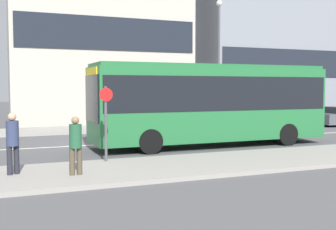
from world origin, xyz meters
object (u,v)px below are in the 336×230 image
object	(u,v)px
street_lamp	(219,51)
pedestrian_down_pavement	(76,142)
bus_stop_sign	(106,117)
city_bus	(210,100)
pedestrian_near_stop	(13,139)
parked_car_0	(277,118)

from	to	relation	value
street_lamp	pedestrian_down_pavement	bearing A→B (deg)	-132.50
bus_stop_sign	pedestrian_down_pavement	bearing A→B (deg)	-125.55
city_bus	pedestrian_down_pavement	world-z (taller)	city_bus
pedestrian_near_stop	pedestrian_down_pavement	world-z (taller)	pedestrian_near_stop
pedestrian_near_stop	bus_stop_sign	size ratio (longest dim) A/B	0.70
parked_car_0	bus_stop_sign	bearing A→B (deg)	-147.09
parked_car_0	pedestrian_near_stop	xyz separation A→B (m)	(-15.71, -9.38, 0.49)
bus_stop_sign	pedestrian_near_stop	bearing A→B (deg)	-159.59
street_lamp	pedestrian_near_stop	bearing A→B (deg)	-138.13
parked_car_0	pedestrian_down_pavement	xyz separation A→B (m)	(-14.11, -10.10, 0.43)
city_bus	street_lamp	bearing A→B (deg)	61.08
pedestrian_down_pavement	street_lamp	xyz separation A→B (m)	(11.05, 12.06, 3.80)
parked_car_0	pedestrian_down_pavement	world-z (taller)	pedestrian_down_pavement
street_lamp	bus_stop_sign	bearing A→B (deg)	-133.58
city_bus	street_lamp	distance (m)	9.16
city_bus	parked_car_0	size ratio (longest dim) A/B	2.57
pedestrian_near_stop	street_lamp	world-z (taller)	street_lamp
parked_car_0	street_lamp	world-z (taller)	street_lamp
parked_car_0	pedestrian_down_pavement	size ratio (longest dim) A/B	2.48
parked_car_0	pedestrian_down_pavement	distance (m)	17.36
city_bus	parked_car_0	xyz separation A→B (m)	(7.57, 5.48, -1.38)
pedestrian_down_pavement	bus_stop_sign	xyz separation A→B (m)	(1.28, 1.79, 0.53)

